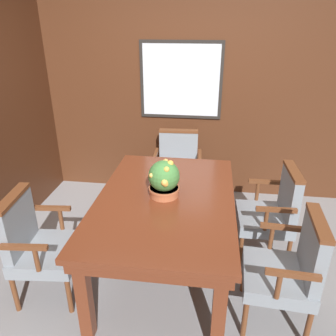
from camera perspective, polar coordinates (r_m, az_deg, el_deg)
name	(u,v)px	position (r m, az deg, el deg)	size (l,w,h in m)	color
ground_plane	(165,288)	(3.00, -0.53, -20.22)	(14.00, 14.00, 0.00)	gray
wall_back	(186,98)	(4.08, 3.24, 12.00)	(7.20, 0.08, 2.45)	#4C2816
dining_table	(166,207)	(2.77, -0.42, -6.84)	(1.13, 1.72, 0.76)	maroon
chair_right_far	(273,210)	(3.22, 17.77, -6.99)	(0.50, 0.57, 0.91)	brown
chair_left_near	(37,243)	(2.86, -21.81, -11.98)	(0.53, 0.59, 0.91)	brown
chair_right_near	(289,267)	(2.60, 20.39, -15.92)	(0.52, 0.58, 0.91)	brown
chair_head_far	(178,166)	(3.96, 1.70, 0.34)	(0.57, 0.51, 0.91)	brown
potted_plant	(164,179)	(2.68, -0.69, -1.97)	(0.26, 0.28, 0.32)	#B2603D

